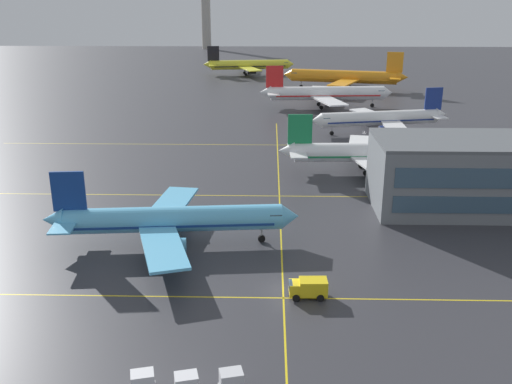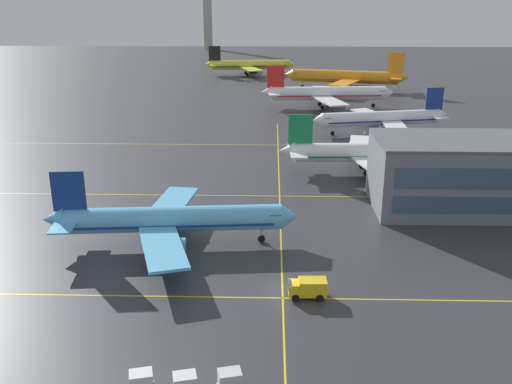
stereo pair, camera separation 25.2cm
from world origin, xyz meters
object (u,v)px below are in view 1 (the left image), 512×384
(airliner_far_left_stand, at_px, (326,93))
(airliner_distant_taxiway, at_px, (248,65))
(control_tower, at_px, (206,8))
(airliner_second_row, at_px, (372,153))
(baggage_cart_row_middle, at_px, (232,381))
(baggage_cart_row_leftmost, at_px, (143,382))
(airliner_front_gate, at_px, (171,220))
(baggage_cart_row_second, at_px, (187,384))
(airliner_third_row, at_px, (381,118))
(service_truck_red_van, at_px, (308,287))
(airliner_far_right_stand, at_px, (345,77))

(airliner_far_left_stand, height_order, airliner_distant_taxiway, airliner_far_left_stand)
(control_tower, bearing_deg, airliner_second_row, -76.91)
(baggage_cart_row_middle, height_order, control_tower, control_tower)
(baggage_cart_row_leftmost, bearing_deg, airliner_front_gate, 94.70)
(airliner_far_left_stand, distance_m, baggage_cart_row_second, 126.49)
(airliner_third_row, height_order, service_truck_red_van, airliner_third_row)
(airliner_far_left_stand, distance_m, control_tower, 185.93)
(service_truck_red_van, bearing_deg, airliner_distant_taxiway, 94.23)
(airliner_second_row, bearing_deg, service_truck_red_van, -107.18)
(airliner_far_left_stand, bearing_deg, airliner_front_gate, -106.67)
(airliner_second_row, relative_size, baggage_cart_row_second, 12.05)
(airliner_third_row, relative_size, baggage_cart_row_second, 11.50)
(airliner_front_gate, xyz_separation_m, baggage_cart_row_leftmost, (2.42, -29.39, -2.51))
(airliner_far_left_stand, xyz_separation_m, baggage_cart_row_second, (-22.35, -124.46, -3.05))
(baggage_cart_row_middle, xyz_separation_m, control_tower, (-34.07, 301.27, 21.39))
(airliner_second_row, relative_size, airliner_far_right_stand, 0.84)
(airliner_far_left_stand, relative_size, baggage_cart_row_second, 13.30)
(baggage_cart_row_leftmost, bearing_deg, airliner_far_left_stand, 78.18)
(airliner_far_right_stand, height_order, control_tower, control_tower)
(airliner_second_row, height_order, baggage_cart_row_second, airliner_second_row)
(airliner_second_row, height_order, service_truck_red_van, airliner_second_row)
(airliner_front_gate, bearing_deg, control_tower, 95.11)
(baggage_cart_row_leftmost, bearing_deg, baggage_cart_row_second, -2.90)
(airliner_front_gate, bearing_deg, airliner_far_right_stand, 73.33)
(airliner_second_row, bearing_deg, airliner_far_left_stand, 92.67)
(airliner_front_gate, relative_size, baggage_cart_row_second, 11.52)
(service_truck_red_van, bearing_deg, control_tower, 98.24)
(baggage_cart_row_second, bearing_deg, airliner_far_left_stand, 79.82)
(airliner_third_row, bearing_deg, baggage_cart_row_leftmost, -111.22)
(airliner_second_row, xyz_separation_m, control_tower, (-55.65, 239.30, 18.72))
(airliner_far_right_stand, bearing_deg, airliner_distant_taxiway, 132.44)
(baggage_cart_row_second, height_order, control_tower, control_tower)
(airliner_front_gate, relative_size, baggage_cart_row_middle, 11.52)
(airliner_front_gate, relative_size, airliner_second_row, 0.96)
(airliner_third_row, relative_size, service_truck_red_van, 7.89)
(baggage_cart_row_leftmost, bearing_deg, service_truck_red_van, 47.72)
(airliner_second_row, distance_m, airliner_far_right_stand, 93.37)
(airliner_far_right_stand, bearing_deg, baggage_cart_row_second, -101.51)
(airliner_front_gate, xyz_separation_m, airliner_third_row, (38.59, 63.80, 0.01))
(airliner_second_row, height_order, airliner_far_left_stand, airliner_far_left_stand)
(airliner_distant_taxiway, bearing_deg, baggage_cart_row_leftmost, -90.46)
(service_truck_red_van, distance_m, control_tower, 289.34)
(airliner_far_left_stand, distance_m, airliner_far_right_stand, 32.56)
(baggage_cart_row_second, relative_size, baggage_cart_row_middle, 1.00)
(baggage_cart_row_leftmost, distance_m, control_tower, 303.56)
(airliner_second_row, relative_size, control_tower, 0.89)
(baggage_cart_row_middle, bearing_deg, airliner_second_row, 70.80)
(airliner_far_right_stand, height_order, baggage_cart_row_second, airliner_far_right_stand)
(baggage_cart_row_second, xyz_separation_m, baggage_cart_row_middle, (3.66, 0.53, 0.00))
(baggage_cart_row_middle, bearing_deg, service_truck_red_van, 65.13)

